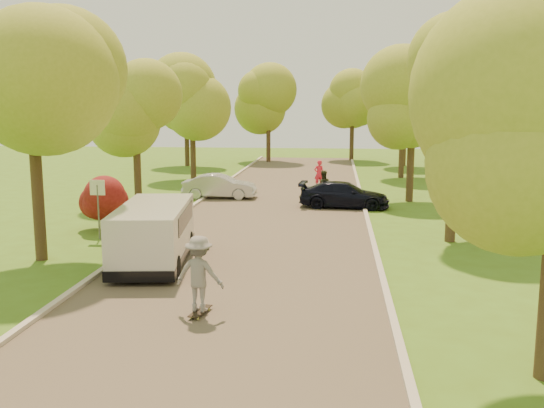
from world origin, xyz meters
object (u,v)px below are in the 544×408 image
at_px(person_olive, 323,186).
at_px(skateboarder, 199,274).
at_px(street_sign, 98,197).
at_px(silver_sedan, 220,186).
at_px(person_striped, 319,174).
at_px(longboard, 200,311).
at_px(dark_sedan, 344,195).
at_px(minivan, 154,233).

bearing_deg(person_olive, skateboarder, 71.48).
xyz_separation_m(street_sign, person_olive, (7.87, 9.28, -0.77)).
xyz_separation_m(silver_sedan, person_striped, (5.01, 4.69, 0.18)).
xyz_separation_m(street_sign, person_striped, (7.51, 14.67, -0.76)).
xyz_separation_m(longboard, person_olive, (2.46, 16.74, 0.70)).
bearing_deg(street_sign, person_striped, 62.88).
bearing_deg(dark_sedan, street_sign, 135.59).
distance_m(street_sign, dark_sedan, 11.85).
bearing_deg(silver_sedan, skateboarder, -171.11).
xyz_separation_m(skateboarder, person_olive, (2.46, 16.74, -0.21)).
bearing_deg(person_olive, dark_sedan, 113.99).
distance_m(longboard, person_olive, 16.93).
distance_m(minivan, person_olive, 13.29).
bearing_deg(person_striped, longboard, 68.11).
bearing_deg(street_sign, minivan, -45.78).
distance_m(street_sign, silver_sedan, 10.33).
bearing_deg(skateboarder, person_olive, -88.20).
height_order(longboard, person_striped, person_striped).
bearing_deg(person_striped, minivan, 59.25).
bearing_deg(minivan, person_olive, 61.25).
bearing_deg(dark_sedan, longboard, 171.64).
distance_m(street_sign, person_olive, 12.19).
relative_size(longboard, person_striped, 0.59).
height_order(silver_sedan, person_striped, person_striped).
bearing_deg(dark_sedan, person_striped, 15.98).
relative_size(minivan, person_olive, 3.22).
relative_size(person_striped, person_olive, 1.01).
bearing_deg(skateboarder, street_sign, -43.88).
bearing_deg(silver_sedan, person_striped, -47.52).
height_order(minivan, person_olive, minivan).
bearing_deg(dark_sedan, silver_sedan, 75.38).
bearing_deg(skateboarder, dark_sedan, -92.79).
distance_m(minivan, person_striped, 18.31).
height_order(dark_sedan, person_olive, person_olive).
distance_m(silver_sedan, dark_sedan, 6.79).
height_order(minivan, silver_sedan, minivan).
relative_size(dark_sedan, longboard, 4.49).
height_order(street_sign, dark_sedan, street_sign).
height_order(longboard, skateboarder, skateboarder).
xyz_separation_m(dark_sedan, person_olive, (-1.04, 1.53, 0.18)).
xyz_separation_m(street_sign, longboard, (5.41, -7.46, -1.46)).
bearing_deg(person_olive, person_striped, -96.37).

